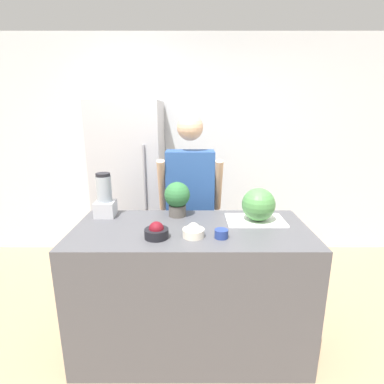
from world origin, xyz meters
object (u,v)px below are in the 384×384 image
(bowl_small_blue, at_px, (222,234))
(potted_plant, at_px, (178,197))
(watermelon, at_px, (259,205))
(bowl_cherries, at_px, (157,232))
(refrigerator, at_px, (132,187))
(blender, at_px, (106,198))
(bowl_cream, at_px, (194,231))
(person, at_px, (191,208))

(bowl_small_blue, xyz_separation_m, potted_plant, (-0.30, 0.42, 0.12))
(watermelon, bearing_deg, bowl_small_blue, -135.91)
(watermelon, height_order, bowl_cherries, watermelon)
(refrigerator, distance_m, bowl_small_blue, 1.71)
(bowl_small_blue, bearing_deg, blender, 154.35)
(bowl_cherries, height_order, bowl_cream, bowl_cherries)
(person, height_order, potted_plant, person)
(person, height_order, bowl_cherries, person)
(bowl_cherries, height_order, bowl_small_blue, bowl_cherries)
(potted_plant, bearing_deg, bowl_cherries, -105.28)
(refrigerator, relative_size, person, 1.07)
(person, distance_m, bowl_cream, 0.80)
(watermelon, distance_m, bowl_cherries, 0.77)
(bowl_cherries, bearing_deg, watermelon, 21.79)
(watermelon, bearing_deg, bowl_cherries, -158.21)
(watermelon, relative_size, potted_plant, 0.90)
(bowl_cherries, relative_size, bowl_cream, 1.09)
(person, distance_m, bowl_small_blue, 0.85)
(bowl_cream, relative_size, potted_plant, 0.53)
(refrigerator, height_order, watermelon, refrigerator)
(refrigerator, distance_m, potted_plant, 1.21)
(bowl_cherries, relative_size, blender, 0.46)
(bowl_cream, xyz_separation_m, potted_plant, (-0.12, 0.40, 0.11))
(bowl_cream, bearing_deg, bowl_cherries, -175.66)
(watermelon, xyz_separation_m, blender, (-1.15, 0.13, 0.01))
(bowl_cherries, relative_size, bowl_small_blue, 1.76)
(potted_plant, bearing_deg, refrigerator, 118.31)
(watermelon, height_order, blender, blender)
(refrigerator, xyz_separation_m, potted_plant, (0.57, -1.05, 0.18))
(watermelon, xyz_separation_m, bowl_cherries, (-0.71, -0.28, -0.09))
(refrigerator, height_order, potted_plant, refrigerator)
(refrigerator, height_order, bowl_cherries, refrigerator)
(bowl_cream, xyz_separation_m, blender, (-0.68, 0.39, 0.11))
(blender, bearing_deg, bowl_cherries, -43.04)
(potted_plant, bearing_deg, bowl_small_blue, -54.21)
(refrigerator, relative_size, bowl_cream, 12.99)
(refrigerator, bearing_deg, bowl_cream, -64.60)
(watermelon, distance_m, bowl_cream, 0.55)
(potted_plant, bearing_deg, blender, -179.18)
(bowl_cream, bearing_deg, person, 91.88)
(bowl_small_blue, bearing_deg, potted_plant, 125.79)
(bowl_cream, distance_m, bowl_small_blue, 0.18)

